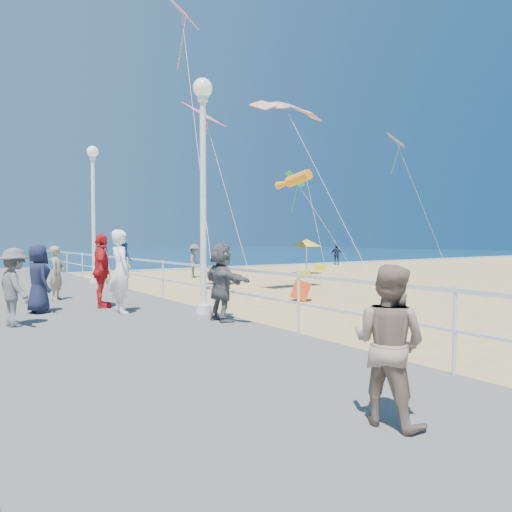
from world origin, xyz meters
TOP-DOWN VIEW (x-y plane):
  - ground at (0.00, 0.00)m, footprint 160.00×160.00m
  - ocean at (0.00, 65.00)m, footprint 160.00×90.00m
  - surf_line at (0.00, 20.50)m, footprint 160.00×1.20m
  - boardwalk at (-7.50, 0.00)m, footprint 5.00×44.00m
  - railing at (-5.05, 0.00)m, footprint 0.05×42.00m
  - lamp_post_mid at (-5.35, 0.00)m, footprint 0.44×0.44m
  - lamp_post_far at (-5.35, 9.00)m, footprint 0.44×0.44m
  - woman_holding_toddler at (-6.89, 1.11)m, footprint 0.47×0.71m
  - toddler_held at (-6.74, 1.26)m, footprint 0.30×0.39m
  - spectator_1 at (-6.93, -6.51)m, footprint 0.69×0.81m
  - spectator_2 at (-9.11, 0.70)m, footprint 0.79×1.10m
  - spectator_3 at (-7.00, 2.23)m, footprint 0.73×1.16m
  - spectator_4 at (-8.44, 2.22)m, footprint 0.64×0.85m
  - spectator_5 at (-5.51, -1.09)m, footprint 0.50×1.51m
  - spectator_6 at (-7.62, 4.36)m, footprint 0.60×0.66m
  - beach_walker_a at (1.32, 13.51)m, footprint 1.27×1.38m
  - beach_walker_b at (17.05, 18.28)m, footprint 1.01×1.02m
  - beach_walker_c at (-4.99, 9.06)m, footprint 0.90×0.92m
  - box_kite at (-0.17, 2.66)m, footprint 0.89×0.88m
  - beach_umbrella at (8.27, 12.06)m, footprint 1.90×1.90m
  - beach_chair_left at (6.07, 9.80)m, footprint 0.55×0.55m
  - beach_chair_right at (11.18, 13.95)m, footprint 0.55×0.55m
  - kite_parafoil at (0.81, 4.60)m, footprint 3.08×0.94m
  - kite_windsock at (5.55, 9.61)m, footprint 0.99×2.58m
  - kite_diamond_pink at (-1.31, 7.42)m, footprint 1.90×1.82m
  - kite_diamond_multi at (13.85, 9.83)m, footprint 1.66×1.57m
  - kite_diamond_green at (6.46, 11.03)m, footprint 1.38×1.50m
  - kite_diamond_redwhite at (-3.42, 5.10)m, footprint 1.45×1.42m

SIDE VIEW (x-z plane):
  - ground at x=0.00m, z-range 0.00..0.00m
  - ocean at x=0.00m, z-range -0.01..0.04m
  - surf_line at x=0.00m, z-range 0.01..0.05m
  - boardwalk at x=-7.50m, z-range 0.00..0.40m
  - beach_chair_left at x=6.07m, z-range 0.00..0.40m
  - beach_chair_right at x=11.18m, z-range 0.00..0.40m
  - box_kite at x=-0.17m, z-range -0.07..0.67m
  - beach_walker_c at x=-4.99m, z-range 0.00..1.60m
  - beach_walker_b at x=17.05m, z-range 0.00..1.73m
  - beach_walker_a at x=1.32m, z-range 0.00..1.86m
  - spectator_1 at x=-6.93m, z-range 0.40..1.86m
  - spectator_6 at x=-7.62m, z-range 0.40..1.92m
  - spectator_2 at x=-9.11m, z-range 0.40..1.93m
  - spectator_4 at x=-8.44m, z-range 0.40..1.97m
  - spectator_5 at x=-5.51m, z-range 0.40..2.02m
  - railing at x=-5.05m, z-range 0.98..1.53m
  - spectator_3 at x=-7.00m, z-range 0.40..2.23m
  - woman_holding_toddler at x=-6.89m, z-range 0.40..2.31m
  - toddler_held at x=-6.74m, z-range 1.25..2.03m
  - beach_umbrella at x=8.27m, z-range 0.84..2.98m
  - lamp_post_mid at x=-5.35m, z-range 1.00..6.32m
  - lamp_post_far at x=-5.35m, z-range 1.00..6.32m
  - kite_windsock at x=5.55m, z-range 4.85..5.91m
  - kite_diamond_green at x=6.46m, z-range 5.18..5.95m
  - kite_diamond_pink at x=-1.31m, z-range 6.78..7.61m
  - kite_parafoil at x=0.81m, z-range 6.93..7.58m
  - kite_diamond_multi at x=13.85m, z-range 8.02..8.90m
  - kite_diamond_redwhite at x=-3.42m, z-range 9.38..10.25m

